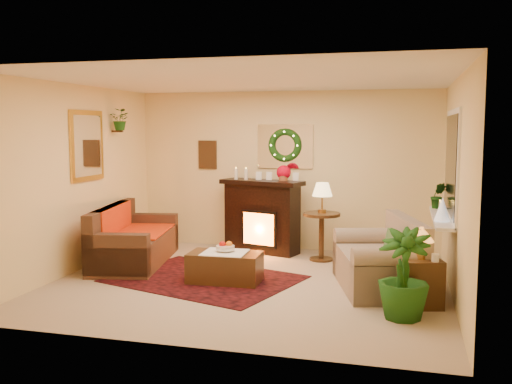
% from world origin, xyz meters
% --- Properties ---
extents(floor, '(5.00, 5.00, 0.00)m').
position_xyz_m(floor, '(0.00, 0.00, 0.00)').
color(floor, beige).
rests_on(floor, ground).
extents(ceiling, '(5.00, 5.00, 0.00)m').
position_xyz_m(ceiling, '(0.00, 0.00, 2.60)').
color(ceiling, white).
rests_on(ceiling, ground).
extents(wall_back, '(5.00, 5.00, 0.00)m').
position_xyz_m(wall_back, '(0.00, 2.25, 1.30)').
color(wall_back, '#EFD88C').
rests_on(wall_back, ground).
extents(wall_front, '(5.00, 5.00, 0.00)m').
position_xyz_m(wall_front, '(0.00, -2.25, 1.30)').
color(wall_front, '#EFD88C').
rests_on(wall_front, ground).
extents(wall_left, '(4.50, 4.50, 0.00)m').
position_xyz_m(wall_left, '(-2.50, 0.00, 1.30)').
color(wall_left, '#EFD88C').
rests_on(wall_left, ground).
extents(wall_right, '(4.50, 4.50, 0.00)m').
position_xyz_m(wall_right, '(2.50, 0.00, 1.30)').
color(wall_right, '#EFD88C').
rests_on(wall_right, ground).
extents(area_rug, '(2.72, 2.34, 0.01)m').
position_xyz_m(area_rug, '(-0.62, 0.02, 0.01)').
color(area_rug, maroon).
rests_on(area_rug, floor).
extents(sofa, '(1.23, 2.11, 0.85)m').
position_xyz_m(sofa, '(-1.93, 0.63, 0.43)').
color(sofa, '#412C13').
rests_on(sofa, floor).
extents(red_throw, '(0.84, 1.36, 0.02)m').
position_xyz_m(red_throw, '(-1.95, 0.79, 0.46)').
color(red_throw, '#D9462C').
rests_on(red_throw, sofa).
extents(fireplace, '(1.26, 0.70, 1.10)m').
position_xyz_m(fireplace, '(-0.29, 1.85, 0.55)').
color(fireplace, black).
rests_on(fireplace, floor).
extents(poinsettia, '(0.23, 0.23, 0.23)m').
position_xyz_m(poinsettia, '(0.05, 1.86, 1.30)').
color(poinsettia, red).
rests_on(poinsettia, fireplace).
extents(mantel_candle_a, '(0.06, 0.06, 0.18)m').
position_xyz_m(mantel_candle_a, '(-0.74, 1.86, 1.26)').
color(mantel_candle_a, '#FFF8CA').
rests_on(mantel_candle_a, fireplace).
extents(mantel_candle_b, '(0.06, 0.06, 0.18)m').
position_xyz_m(mantel_candle_b, '(-0.56, 1.84, 1.26)').
color(mantel_candle_b, white).
rests_on(mantel_candle_b, fireplace).
extents(mantel_mirror, '(0.92, 0.02, 0.72)m').
position_xyz_m(mantel_mirror, '(0.00, 2.23, 1.70)').
color(mantel_mirror, white).
rests_on(mantel_mirror, wall_back).
extents(wreath, '(0.55, 0.11, 0.55)m').
position_xyz_m(wreath, '(0.00, 2.19, 1.72)').
color(wreath, '#194719').
rests_on(wreath, wall_back).
extents(wall_art, '(0.32, 0.03, 0.48)m').
position_xyz_m(wall_art, '(-1.35, 2.23, 1.55)').
color(wall_art, '#381E11').
rests_on(wall_art, wall_back).
extents(gold_mirror, '(0.03, 0.84, 1.00)m').
position_xyz_m(gold_mirror, '(-2.48, 0.30, 1.75)').
color(gold_mirror, gold).
rests_on(gold_mirror, wall_left).
extents(hanging_plant, '(0.33, 0.28, 0.36)m').
position_xyz_m(hanging_plant, '(-2.34, 1.05, 1.97)').
color(hanging_plant, '#194719').
rests_on(hanging_plant, wall_left).
extents(loveseat, '(1.27, 1.72, 0.89)m').
position_xyz_m(loveseat, '(1.62, 0.17, 0.42)').
color(loveseat, tan).
rests_on(loveseat, floor).
extents(window_frame, '(0.03, 1.86, 1.36)m').
position_xyz_m(window_frame, '(2.48, 0.55, 1.55)').
color(window_frame, white).
rests_on(window_frame, wall_right).
extents(window_glass, '(0.02, 1.70, 1.22)m').
position_xyz_m(window_glass, '(2.47, 0.55, 1.55)').
color(window_glass, black).
rests_on(window_glass, wall_right).
extents(window_sill, '(0.22, 1.86, 0.04)m').
position_xyz_m(window_sill, '(2.38, 0.55, 0.87)').
color(window_sill, white).
rests_on(window_sill, wall_right).
extents(mini_tree, '(0.19, 0.19, 0.28)m').
position_xyz_m(mini_tree, '(2.36, 0.11, 1.04)').
color(mini_tree, white).
rests_on(mini_tree, window_sill).
extents(sill_plant, '(0.26, 0.21, 0.47)m').
position_xyz_m(sill_plant, '(2.37, 1.26, 1.08)').
color(sill_plant, '#206419').
rests_on(sill_plant, window_sill).
extents(side_table_round, '(0.71, 0.71, 0.73)m').
position_xyz_m(side_table_round, '(0.72, 1.52, 0.33)').
color(side_table_round, '#4A291F').
rests_on(side_table_round, floor).
extents(lamp_cream, '(0.30, 0.30, 0.47)m').
position_xyz_m(lamp_cream, '(0.72, 1.54, 0.88)').
color(lamp_cream, '#FFD888').
rests_on(lamp_cream, side_table_round).
extents(end_table_square, '(0.55, 0.55, 0.54)m').
position_xyz_m(end_table_square, '(2.11, -0.43, 0.27)').
color(end_table_square, '#321D0A').
rests_on(end_table_square, floor).
extents(lamp_tiffany, '(0.28, 0.28, 0.41)m').
position_xyz_m(lamp_tiffany, '(2.12, -0.45, 0.74)').
color(lamp_tiffany, orange).
rests_on(lamp_tiffany, end_table_square).
extents(coffee_table, '(0.95, 0.54, 0.39)m').
position_xyz_m(coffee_table, '(-0.31, -0.05, 0.21)').
color(coffee_table, '#341811').
rests_on(coffee_table, floor).
extents(fruit_bowl, '(0.24, 0.24, 0.06)m').
position_xyz_m(fruit_bowl, '(-0.32, -0.01, 0.45)').
color(fruit_bowl, white).
rests_on(fruit_bowl, coffee_table).
extents(floor_palm, '(1.80, 1.80, 2.87)m').
position_xyz_m(floor_palm, '(1.93, -0.93, 0.45)').
color(floor_palm, '#193D12').
rests_on(floor_palm, floor).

